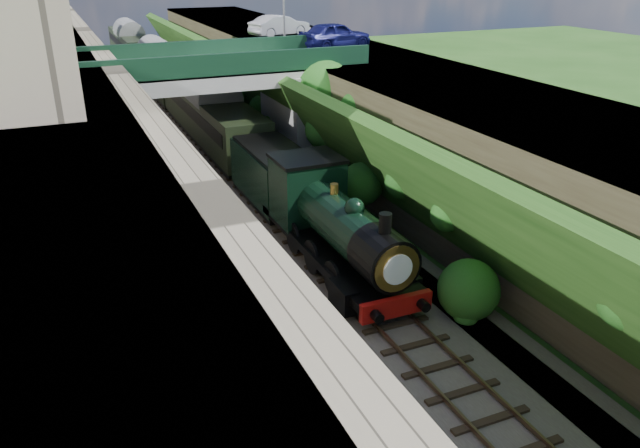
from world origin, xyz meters
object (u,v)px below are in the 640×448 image
(car_silver, at_px, (280,26))
(tender, at_px, (274,178))
(road_bridge, at_px, (228,102))
(car_blue, at_px, (335,35))
(locomotive, at_px, (336,228))
(tree, at_px, (324,94))

(car_silver, relative_size, tender, 0.79)
(road_bridge, distance_m, car_blue, 9.53)
(road_bridge, distance_m, locomotive, 14.59)
(tree, bearing_deg, tender, -136.55)
(car_silver, bearing_deg, tender, 141.65)
(tree, relative_size, car_blue, 1.33)
(car_silver, bearing_deg, tree, 153.30)
(road_bridge, xyz_separation_m, locomotive, (0.26, -14.42, -2.18))
(car_silver, distance_m, tender, 20.02)
(tender, bearing_deg, car_silver, 68.66)
(tree, relative_size, tender, 1.10)
(tree, bearing_deg, locomotive, -111.73)
(tree, bearing_deg, car_silver, 80.32)
(tree, height_order, locomotive, tree)
(tree, distance_m, car_blue, 7.30)
(car_silver, bearing_deg, road_bridge, 129.28)
(road_bridge, height_order, locomotive, road_bridge)
(car_silver, xyz_separation_m, locomotive, (-7.02, -25.32, -5.14))
(car_silver, height_order, tender, car_silver)
(car_blue, bearing_deg, road_bridge, 100.12)
(road_bridge, relative_size, car_silver, 3.39)
(car_blue, relative_size, tender, 0.83)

